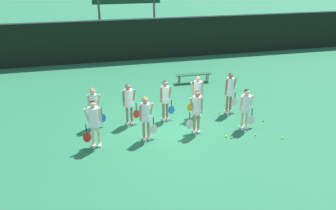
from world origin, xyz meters
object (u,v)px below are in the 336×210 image
at_px(tennis_ball_1, 219,112).
at_px(player_4, 94,104).
at_px(player_7, 197,93).
at_px(tennis_ball_5, 232,137).
at_px(player_3, 246,106).
at_px(player_1, 146,115).
at_px(tennis_ball_4, 256,135).
at_px(player_6, 165,97).
at_px(bench_courtside, 193,75).
at_px(player_2, 197,108).
at_px(tennis_ball_0, 264,121).
at_px(player_5, 129,100).
at_px(player_0, 94,120).
at_px(tennis_ball_3, 282,138).
at_px(tennis_ball_2, 85,133).
at_px(player_8, 230,90).
at_px(tennis_ball_6, 226,136).

bearing_deg(tennis_ball_1, player_4, 179.61).
height_order(player_7, tennis_ball_5, player_7).
height_order(player_3, player_4, player_3).
height_order(player_1, tennis_ball_4, player_1).
height_order(player_1, player_6, player_6).
height_order(player_3, tennis_ball_1, player_3).
relative_size(bench_courtside, player_2, 1.13).
distance_m(player_3, tennis_ball_5, 1.37).
bearing_deg(tennis_ball_0, player_5, 168.13).
bearing_deg(player_2, player_7, 74.52).
xyz_separation_m(player_0, tennis_ball_4, (5.78, -0.69, -0.99)).
relative_size(player_3, player_6, 0.95).
bearing_deg(player_7, player_3, -41.71).
bearing_deg(player_2, tennis_ball_0, 8.32).
xyz_separation_m(tennis_ball_3, tennis_ball_4, (-0.84, 0.46, -0.00)).
distance_m(tennis_ball_3, tennis_ball_5, 1.85).
distance_m(player_2, player_5, 2.68).
xyz_separation_m(tennis_ball_4, tennis_ball_5, (-0.95, 0.04, 0.00)).
distance_m(player_0, tennis_ball_3, 6.79).
xyz_separation_m(tennis_ball_0, tennis_ball_1, (-1.44, 1.18, -0.00)).
height_order(player_2, player_6, player_2).
bearing_deg(tennis_ball_5, tennis_ball_0, 27.96).
distance_m(player_5, tennis_ball_5, 4.15).
xyz_separation_m(player_1, player_3, (3.83, -0.07, -0.03)).
bearing_deg(player_7, tennis_ball_2, -171.09).
bearing_deg(tennis_ball_0, bench_courtside, 103.77).
relative_size(player_0, tennis_ball_3, 24.87).
xyz_separation_m(player_2, tennis_ball_1, (1.53, 1.39, -0.97)).
bearing_deg(player_1, tennis_ball_5, -22.00).
bearing_deg(tennis_ball_2, tennis_ball_0, -5.78).
xyz_separation_m(player_1, tennis_ball_1, (3.45, 1.46, -0.95)).
relative_size(player_5, tennis_ball_2, 23.61).
height_order(player_4, player_6, player_6).
bearing_deg(tennis_ball_5, player_4, 155.39).
bearing_deg(player_8, tennis_ball_5, -118.28).
bearing_deg(player_5, tennis_ball_0, -15.74).
height_order(bench_courtside, tennis_ball_6, bench_courtside).
height_order(player_4, tennis_ball_6, player_4).
bearing_deg(player_0, tennis_ball_1, 21.79).
bearing_deg(tennis_ball_6, player_0, 173.64).
distance_m(player_0, tennis_ball_5, 4.98).
height_order(player_3, player_6, player_6).
distance_m(player_1, tennis_ball_6, 3.08).
bearing_deg(player_4, tennis_ball_0, -5.52).
relative_size(tennis_ball_3, tennis_ball_4, 1.01).
distance_m(player_1, player_2, 1.92).
distance_m(player_2, player_7, 1.41).
xyz_separation_m(player_2, player_3, (1.91, -0.14, -0.05)).
relative_size(player_5, tennis_ball_1, 25.97).
distance_m(player_5, tennis_ball_2, 2.04).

